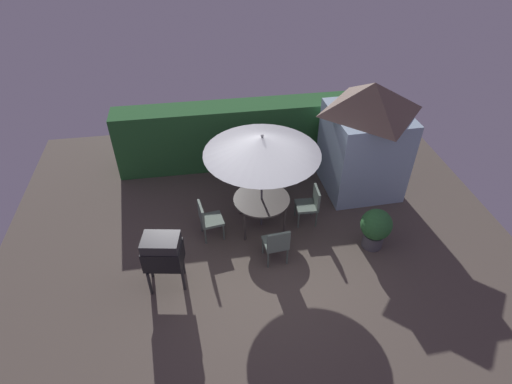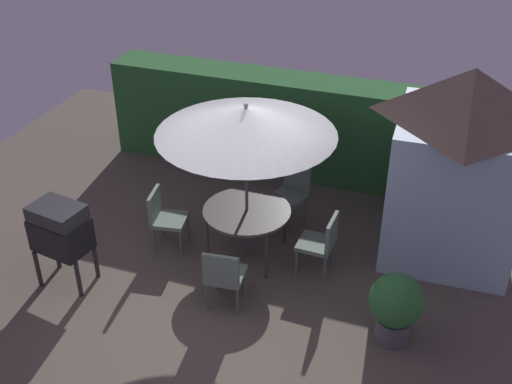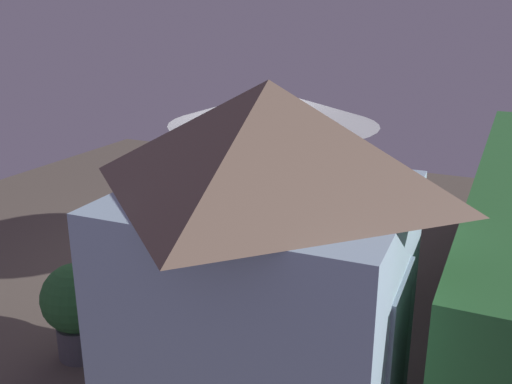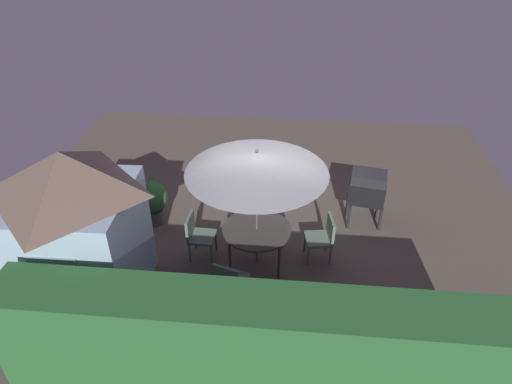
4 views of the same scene
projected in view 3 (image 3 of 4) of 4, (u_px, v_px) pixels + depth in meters
ground_plane at (211, 261)px, 7.42m from camera, size 11.00×11.00×0.00m
hedge_backdrop at (511, 246)px, 5.76m from camera, size 6.36×0.77×1.70m
garden_shed at (268, 283)px, 3.79m from camera, size 1.86×1.91×2.74m
patio_table at (272, 226)px, 6.73m from camera, size 1.22×1.22×0.75m
patio_umbrella at (273, 108)px, 6.29m from camera, size 2.35×2.35×2.34m
bbq_grill at (244, 160)px, 9.00m from camera, size 0.77×0.61×1.20m
chair_near_shed at (293, 207)px, 7.89m from camera, size 0.53×0.53×0.90m
chair_far_side at (185, 227)px, 7.14m from camera, size 0.50×0.51×0.90m
chair_toward_hedge at (226, 275)px, 5.86m from camera, size 0.48×0.48×0.90m
chair_toward_house at (352, 266)px, 6.06m from camera, size 0.58×0.58×0.90m
potted_plant_by_shed at (77, 305)px, 5.26m from camera, size 0.65×0.65×0.93m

